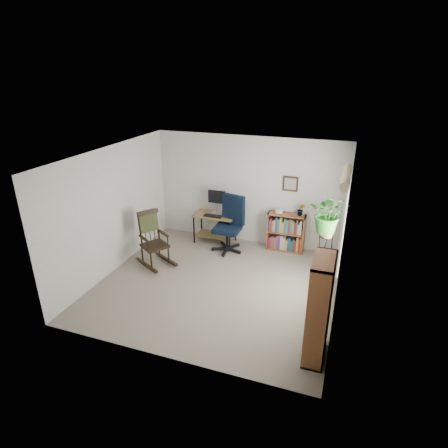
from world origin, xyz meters
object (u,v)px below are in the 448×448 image
at_px(office_chair, 227,225).
at_px(rocking_chair, 154,239).
at_px(low_bookshelf, 286,232).
at_px(tall_bookshelf, 319,310).
at_px(desk, 215,228).

height_order(office_chair, rocking_chair, office_chair).
relative_size(office_chair, rocking_chair, 1.10).
bearing_deg(low_bookshelf, tall_bookshelf, -71.83).
height_order(office_chair, low_bookshelf, office_chair).
xyz_separation_m(desk, low_bookshelf, (1.58, 0.12, 0.09)).
xyz_separation_m(rocking_chair, low_bookshelf, (2.35, 1.50, -0.14)).
relative_size(office_chair, low_bookshelf, 1.47).
xyz_separation_m(desk, tall_bookshelf, (2.60, -2.96, 0.42)).
relative_size(office_chair, tall_bookshelf, 0.82).
distance_m(office_chair, rocking_chair, 1.57).
bearing_deg(tall_bookshelf, low_bookshelf, 108.17).
height_order(desk, tall_bookshelf, tall_bookshelf).
height_order(rocking_chair, tall_bookshelf, tall_bookshelf).
bearing_deg(office_chair, rocking_chair, -124.63).
xyz_separation_m(low_bookshelf, tall_bookshelf, (1.01, -3.08, 0.33)).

